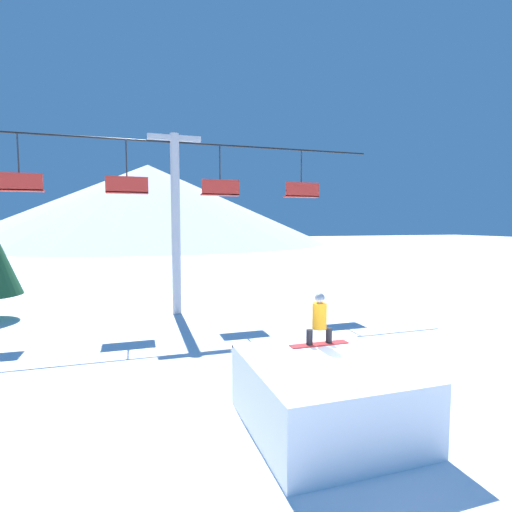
# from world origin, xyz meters

# --- Properties ---
(ground_plane) EXTENTS (220.00, 220.00, 0.00)m
(ground_plane) POSITION_xyz_m (0.00, 0.00, 0.00)
(ground_plane) COLOR white
(mountain_ridge) EXTENTS (76.30, 76.30, 16.84)m
(mountain_ridge) POSITION_xyz_m (0.00, 83.48, 8.42)
(mountain_ridge) COLOR silver
(mountain_ridge) RESTS_ON ground_plane
(snow_ramp) EXTENTS (3.13, 3.41, 1.43)m
(snow_ramp) POSITION_xyz_m (-0.77, 0.15, 0.72)
(snow_ramp) COLOR white
(snow_ramp) RESTS_ON ground_plane
(snowboarder) EXTENTS (1.42, 0.33, 1.22)m
(snowboarder) POSITION_xyz_m (-0.40, 1.20, 2.03)
(snowboarder) COLOR #B22D2D
(snowboarder) RESTS_ON snow_ramp
(chairlift) EXTENTS (19.79, 0.44, 8.32)m
(chairlift) POSITION_xyz_m (-2.44, 11.70, 5.09)
(chairlift) COLOR #B2B2B7
(chairlift) RESTS_ON ground_plane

